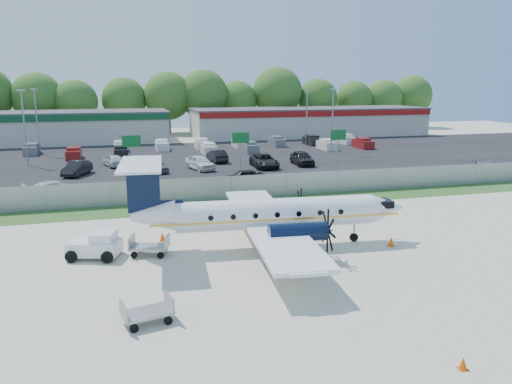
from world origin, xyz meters
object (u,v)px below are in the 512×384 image
object	(u,v)px
aircraft	(270,214)
baggage_cart_far	(147,312)
pushback_tug	(97,245)
baggage_cart_near	(149,246)

from	to	relation	value
aircraft	baggage_cart_far	world-z (taller)	aircraft
pushback_tug	baggage_cart_far	bearing A→B (deg)	-75.60
aircraft	baggage_cart_near	xyz separation A→B (m)	(-7.25, 0.40, -1.56)
pushback_tug	baggage_cart_far	xyz separation A→B (m)	(2.31, -9.01, -0.23)
pushback_tug	baggage_cart_near	size ratio (longest dim) A/B	1.30
pushback_tug	baggage_cart_near	xyz separation A→B (m)	(2.95, -0.39, -0.20)
aircraft	pushback_tug	bearing A→B (deg)	175.58
baggage_cart_near	baggage_cart_far	distance (m)	8.64
baggage_cart_near	baggage_cart_far	bearing A→B (deg)	-94.27
aircraft	baggage_cart_far	bearing A→B (deg)	-133.85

